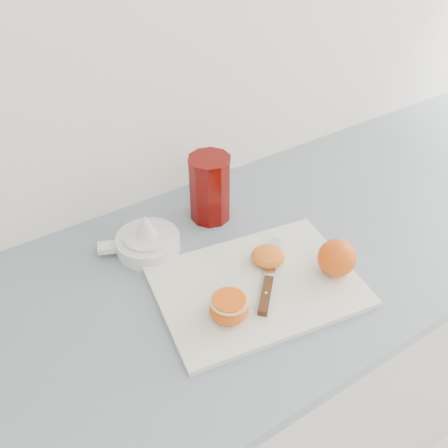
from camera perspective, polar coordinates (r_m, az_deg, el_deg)
name	(u,v)px	position (r m, az deg, el deg)	size (l,w,h in m)	color
counter	(216,399)	(1.34, -0.89, -19.34)	(2.51, 0.64, 0.89)	silver
cutting_board	(257,285)	(0.96, 3.82, -7.02)	(0.38, 0.27, 0.01)	silver
whole_orange	(337,258)	(0.98, 12.77, -3.79)	(0.07, 0.07, 0.07)	orange
half_orange	(229,308)	(0.89, 0.57, -9.55)	(0.07, 0.07, 0.04)	orange
squeezed_shell	(268,256)	(1.00, 5.05, -3.68)	(0.07, 0.07, 0.03)	orange
paring_knife	(267,288)	(0.94, 4.96, -7.31)	(0.16, 0.16, 0.01)	#4A2511
citrus_juicer	(147,240)	(1.04, -8.80, -1.86)	(0.17, 0.13, 0.09)	white
red_tumbler	(210,190)	(1.09, -1.60, 3.86)	(0.09, 0.09, 0.15)	#5E0603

